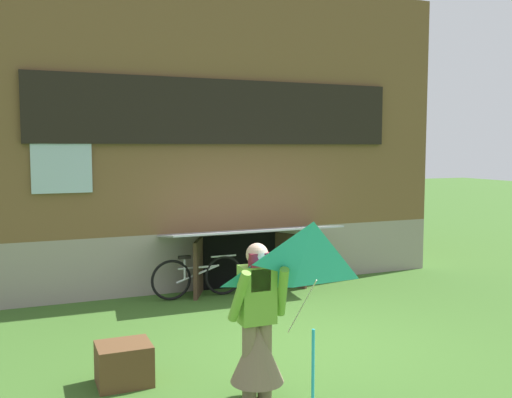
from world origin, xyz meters
name	(u,v)px	position (x,y,z in m)	size (l,w,h in m)	color
ground_plane	(300,342)	(0.00, 0.00, 0.00)	(60.00, 60.00, 0.00)	#386023
log_house	(184,138)	(0.00, 5.48, 2.67)	(8.65, 6.07, 5.34)	gray
person	(257,337)	(-1.18, -1.41, 0.66)	(0.61, 0.52, 1.57)	#7F6B51
kite	(313,274)	(-0.87, -1.96, 1.36)	(1.10, 1.00, 1.74)	#2DB2CC
bicycle_silver	(198,277)	(-0.59, 2.57, 0.35)	(1.57, 0.08, 0.71)	black
wooden_crate	(124,364)	(-2.30, -0.46, 0.21)	(0.56, 0.47, 0.43)	brown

